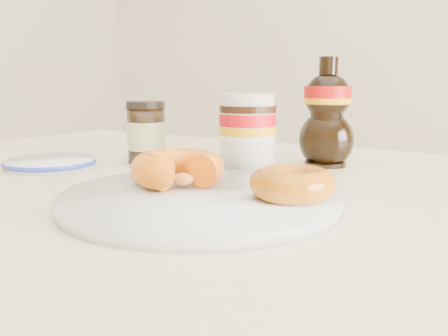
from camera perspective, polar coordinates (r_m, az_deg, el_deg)
The scene contains 8 objects.
dining_table at distance 0.67m, azimuth 1.27°, elevation -9.12°, with size 1.40×0.90×0.75m.
plate at distance 0.55m, azimuth -2.74°, elevation -3.53°, with size 0.31×0.31×0.02m.
donut_bitten at distance 0.59m, azimuth -5.32°, elevation -0.05°, with size 0.11×0.11×0.04m, color #EC5A0D.
donut_whole at distance 0.52m, azimuth 7.81°, elevation -1.74°, with size 0.09×0.09×0.03m, color #A5680A.
nutella_jar at distance 0.73m, azimuth 2.70°, elevation 4.24°, with size 0.08×0.08×0.12m.
syrup_bottle at distance 0.81m, azimuth 11.69°, elevation 6.26°, with size 0.09×0.08×0.17m, color black, non-canonical shape.
dark_jar at distance 0.84m, azimuth -8.87°, elevation 3.97°, with size 0.06×0.06×0.10m.
blue_rim_saucer at distance 0.83m, azimuth -19.25°, elevation 0.56°, with size 0.14×0.14×0.01m.
Camera 1 is at (0.32, -0.45, 0.89)m, focal length 40.00 mm.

